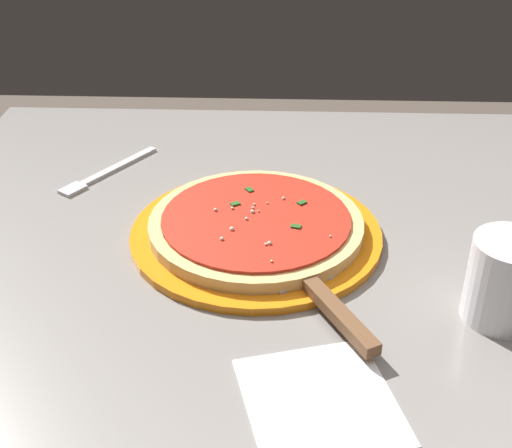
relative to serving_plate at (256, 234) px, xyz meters
name	(u,v)px	position (x,y,z in m)	size (l,w,h in m)	color
restaurant_table	(246,347)	(-0.01, -0.05, -0.15)	(0.91, 0.95, 0.77)	black
serving_plate	(256,234)	(0.00, 0.00, 0.00)	(0.32, 0.32, 0.01)	orange
pizza	(256,224)	(0.00, 0.00, 0.01)	(0.27, 0.27, 0.02)	#DBB26B
pizza_server	(319,295)	(0.07, -0.14, 0.01)	(0.14, 0.21, 0.01)	silver
cup_tall_drink	(506,280)	(0.27, -0.15, 0.04)	(0.08, 0.08, 0.10)	silver
napkin_loose_left	(320,401)	(0.07, -0.28, 0.00)	(0.14, 0.14, 0.00)	white
fork	(105,173)	(-0.23, 0.17, 0.00)	(0.12, 0.16, 0.00)	silver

